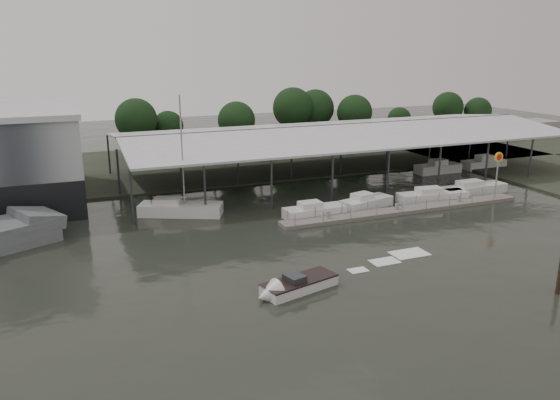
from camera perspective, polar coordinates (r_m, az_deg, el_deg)
name	(u,v)px	position (r m, az deg, el deg)	size (l,w,h in m)	color
ground	(318,267)	(43.39, 3.99, -6.98)	(200.00, 200.00, 0.00)	#232820
land_strip_far	(193,164)	(81.60, -9.05, 3.73)	(140.00, 30.00, 0.30)	#32382A
covered_boat_shed	(342,130)	(73.51, 6.46, 7.30)	(58.24, 24.00, 6.96)	silver
floating_dock	(405,210)	(58.76, 12.91, -1.04)	(28.00, 2.00, 1.40)	slate
shell_fuel_sign	(498,166)	(65.39, 21.80, 3.28)	(1.10, 0.18, 5.55)	gray
distant_commercial_buildings	(494,128)	(112.33, 21.50, 6.98)	(22.00, 8.00, 4.00)	gray
white_sailboat	(179,209)	(57.10, -10.46, -0.91)	(8.75, 5.89, 12.45)	silver
speedboat_underway	(293,286)	(39.00, 1.42, -9.02)	(17.09, 6.09, 2.00)	silver
moored_cruiser_0	(314,211)	(55.62, 3.56, -1.17)	(6.40, 2.28, 1.70)	silver
moored_cruiser_1	(366,202)	(59.41, 8.93, -0.23)	(6.50, 3.68, 1.70)	silver
moored_cruiser_2	(432,196)	(63.47, 15.58, 0.40)	(8.23, 3.11, 1.70)	silver
moored_cruiser_3	(472,189)	(68.12, 19.44, 1.10)	(8.88, 2.55, 1.70)	silver
horizon_tree_line	(311,113)	(93.64, 3.26, 9.07)	(68.96, 11.15, 10.27)	black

